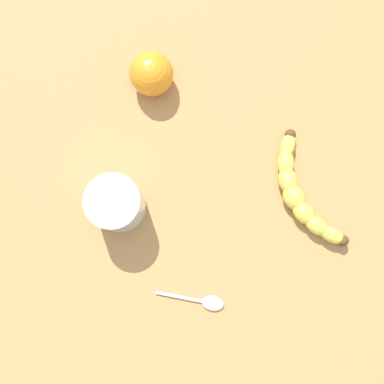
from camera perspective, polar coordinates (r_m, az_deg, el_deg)
The scene contains 5 objects.
wooden_tabletop at distance 79.97cm, azimuth 0.76°, elevation 2.66°, with size 120.00×120.00×3.00cm, color #AB7E48.
banana at distance 78.11cm, azimuth 13.13°, elevation -0.26°, with size 21.03×8.49×3.42cm.
smoothie_glass at distance 74.07cm, azimuth -9.23°, elevation -1.51°, with size 8.51×8.51×9.36cm.
orange_fruit at distance 79.61cm, azimuth -4.99°, elevation 14.22°, with size 7.35×7.35×7.35cm, color orange.
teaspoon at distance 77.08cm, azimuth 2.04°, elevation -13.38°, with size 6.31×10.67×0.80cm.
Camera 1 is at (13.92, -5.04, 80.09)cm, focal length 43.50 mm.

